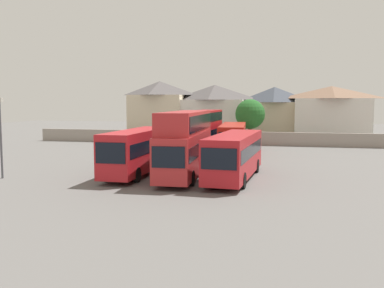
# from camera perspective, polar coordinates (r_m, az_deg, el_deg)

# --- Properties ---
(ground) EXTENTS (140.00, 140.00, 0.00)m
(ground) POSITION_cam_1_polar(r_m,az_deg,el_deg) (50.97, 3.76, -0.90)
(ground) COLOR #605E5B
(depot_boundary_wall) EXTENTS (56.00, 0.50, 1.80)m
(depot_boundary_wall) POSITION_cam_1_polar(r_m,az_deg,el_deg) (58.15, 4.93, 0.79)
(depot_boundary_wall) COLOR gray
(depot_boundary_wall) RESTS_ON ground
(bus_1) EXTENTS (2.57, 10.73, 3.55)m
(bus_1) POSITION_cam_1_polar(r_m,az_deg,el_deg) (34.30, -7.26, -0.70)
(bus_1) COLOR red
(bus_1) RESTS_ON ground
(bus_2) EXTENTS (3.05, 11.49, 5.04)m
(bus_2) POSITION_cam_1_polar(r_m,az_deg,el_deg) (32.83, -0.90, 0.50)
(bus_2) COLOR #B02527
(bus_2) RESTS_ON ground
(bus_3) EXTENTS (3.20, 11.27, 3.38)m
(bus_3) POSITION_cam_1_polar(r_m,az_deg,el_deg) (32.12, 5.72, -1.26)
(bus_3) COLOR #B21920
(bus_3) RESTS_ON ground
(bus_4) EXTENTS (2.58, 11.75, 4.81)m
(bus_4) POSITION_cam_1_polar(r_m,az_deg,el_deg) (48.65, 1.56, 2.02)
(bus_4) COLOR #AE141B
(bus_4) RESTS_ON ground
(bus_5) EXTENTS (3.59, 11.92, 3.30)m
(bus_5) POSITION_cam_1_polar(r_m,az_deg,el_deg) (47.72, 5.47, 0.93)
(bus_5) COLOR #AF2016
(bus_5) RESTS_ON ground
(house_terrace_left) EXTENTS (8.96, 8.21, 9.13)m
(house_terrace_left) POSITION_cam_1_polar(r_m,az_deg,el_deg) (70.19, -4.30, 4.68)
(house_terrace_left) COLOR beige
(house_terrace_left) RESTS_ON ground
(house_terrace_centre) EXTENTS (10.12, 8.34, 8.49)m
(house_terrace_centre) POSITION_cam_1_polar(r_m,az_deg,el_deg) (68.48, 3.03, 4.40)
(house_terrace_centre) COLOR silver
(house_terrace_centre) RESTS_ON ground
(house_terrace_right) EXTENTS (8.59, 6.81, 8.11)m
(house_terrace_right) POSITION_cam_1_polar(r_m,az_deg,el_deg) (68.16, 10.89, 4.14)
(house_terrace_right) COLOR #C6B293
(house_terrace_right) RESTS_ON ground
(house_terrace_far_right) EXTENTS (11.20, 8.12, 8.14)m
(house_terrace_far_right) POSITION_cam_1_polar(r_m,az_deg,el_deg) (67.51, 18.03, 3.95)
(house_terrace_far_right) COLOR silver
(house_terrace_far_right) RESTS_ON ground
(tree_left_of_lot) EXTENTS (4.14, 4.14, 6.17)m
(tree_left_of_lot) POSITION_cam_1_polar(r_m,az_deg,el_deg) (60.16, 7.74, 3.95)
(tree_left_of_lot) COLOR brown
(tree_left_of_lot) RESTS_ON ground
(lamp_post_lot_edge) EXTENTS (0.50, 0.24, 6.09)m
(lamp_post_lot_edge) POSITION_cam_1_polar(r_m,az_deg,el_deg) (35.18, -24.14, 1.42)
(lamp_post_lot_edge) COLOR #4C4C51
(lamp_post_lot_edge) RESTS_ON ground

